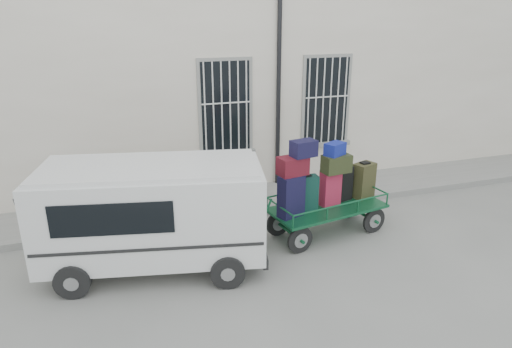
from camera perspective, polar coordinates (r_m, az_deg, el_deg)
The scene contains 5 objects.
ground at distance 9.42m, azimuth 3.46°, elevation -8.58°, with size 80.00×80.00×0.00m, color slate.
building at distance 13.63m, azimuth -4.94°, elevation 13.51°, with size 24.00×5.15×6.00m.
sidewalk at distance 11.26m, azimuth -0.61°, elevation -3.20°, with size 24.00×1.70×0.15m, color gray.
luggage_cart at distance 9.44m, azimuth 8.56°, elevation -1.95°, with size 2.90×1.49×2.14m.
van at distance 8.28m, azimuth -12.85°, elevation -4.46°, with size 4.18×2.40×1.99m.
Camera 1 is at (-3.10, -7.69, 4.47)m, focal length 32.00 mm.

